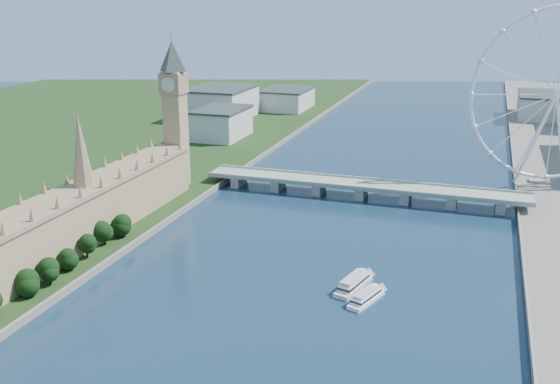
% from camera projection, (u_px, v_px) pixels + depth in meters
% --- Properties ---
extents(parliament_range, '(24.00, 200.00, 70.00)m').
position_uv_depth(parliament_range, '(87.00, 212.00, 342.61)').
color(parliament_range, tan).
rests_on(parliament_range, ground).
extents(big_ben, '(20.02, 20.02, 110.00)m').
position_uv_depth(big_ben, '(174.00, 96.00, 425.86)').
color(big_ben, tan).
rests_on(big_ben, ground).
extents(westminster_bridge, '(220.00, 22.00, 9.50)m').
position_uv_depth(westminster_bridge, '(362.00, 188.00, 425.43)').
color(westminster_bridge, gray).
rests_on(westminster_bridge, ground).
extents(london_eye, '(113.60, 39.12, 124.30)m').
position_uv_depth(london_eye, '(557.00, 95.00, 420.93)').
color(london_eye, silver).
rests_on(london_eye, ground).
extents(city_skyline, '(505.00, 280.00, 32.00)m').
position_uv_depth(city_skyline, '(449.00, 112.00, 645.94)').
color(city_skyline, beige).
rests_on(city_skyline, ground).
extents(tour_boat_near, '(15.15, 31.24, 6.69)m').
position_uv_depth(tour_boat_near, '(353.00, 288.00, 293.85)').
color(tour_boat_near, silver).
rests_on(tour_boat_near, ground).
extents(tour_boat_far, '(15.08, 27.27, 5.83)m').
position_uv_depth(tour_boat_far, '(366.00, 302.00, 281.27)').
color(tour_boat_far, white).
rests_on(tour_boat_far, ground).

